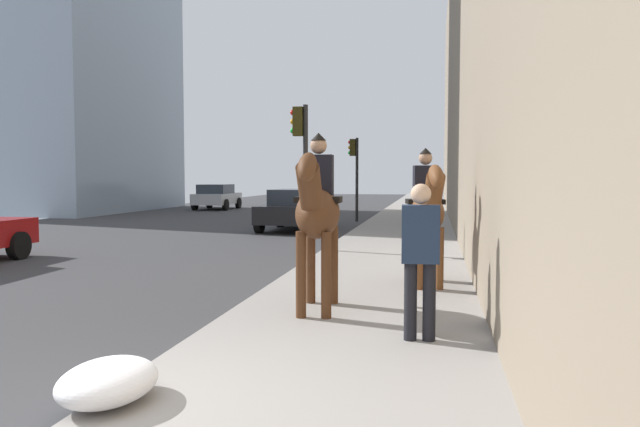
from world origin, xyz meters
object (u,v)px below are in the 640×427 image
mounted_horse_near (317,211)px  traffic_light_far_curb (355,165)px  car_far_lane (294,209)px  traffic_light_near_curb (302,154)px  pedestrian_greeting (420,251)px  mounted_horse_far (426,210)px  car_mid_lane (217,196)px

mounted_horse_near → traffic_light_far_curb: bearing=-177.8°
car_far_lane → traffic_light_far_curb: size_ratio=1.15×
mounted_horse_near → traffic_light_near_curb: 6.97m
mounted_horse_near → pedestrian_greeting: (-1.18, -1.36, -0.35)m
mounted_horse_far → traffic_light_far_curb: traffic_light_far_curb is taller
mounted_horse_near → traffic_light_far_curb: 17.62m
mounted_horse_near → traffic_light_near_curb: (6.69, 1.67, 0.99)m
mounted_horse_far → car_mid_lane: (23.15, 12.13, -0.59)m
car_mid_lane → traffic_light_near_curb: size_ratio=1.09×
mounted_horse_near → mounted_horse_far: (2.22, -1.37, -0.10)m
traffic_light_near_curb → traffic_light_far_curb: (10.81, 0.10, -0.08)m
car_mid_lane → traffic_light_near_curb: 20.83m
traffic_light_far_curb → car_far_lane: bearing=160.8°
traffic_light_far_curb → mounted_horse_far: bearing=-168.4°
car_far_lane → traffic_light_near_curb: size_ratio=1.11×
car_far_lane → traffic_light_near_curb: (-6.33, -1.66, 1.69)m
pedestrian_greeting → car_mid_lane: (26.55, 12.11, -0.34)m
mounted_horse_near → car_mid_lane: mounted_horse_near is taller
mounted_horse_far → traffic_light_far_curb: (15.29, 3.15, 1.01)m
car_mid_lane → traffic_light_far_curb: 12.04m
pedestrian_greeting → traffic_light_near_curb: size_ratio=0.47×
pedestrian_greeting → traffic_light_near_curb: 8.54m
car_mid_lane → mounted_horse_far: bearing=-153.8°
car_mid_lane → car_far_lane: size_ratio=0.98×
mounted_horse_far → car_mid_lane: bearing=-161.8°
traffic_light_near_curb → traffic_light_far_curb: size_ratio=1.04×
mounted_horse_near → traffic_light_far_curb: (17.51, 1.77, 0.92)m
mounted_horse_far → car_far_lane: mounted_horse_far is taller
mounted_horse_near → traffic_light_far_curb: traffic_light_far_curb is taller
mounted_horse_far → traffic_light_near_curb: size_ratio=0.62×
pedestrian_greeting → traffic_light_far_curb: (18.69, 3.13, 1.27)m
mounted_horse_near → mounted_horse_far: size_ratio=1.05×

